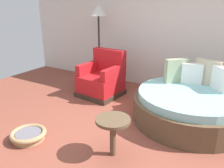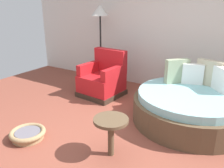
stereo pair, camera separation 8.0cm
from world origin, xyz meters
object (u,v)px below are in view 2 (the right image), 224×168
round_daybed (191,106)px  red_armchair (103,80)px  pet_basket (28,134)px  floor_lamp (100,18)px  side_table (111,125)px

round_daybed → red_armchair: bearing=173.8°
red_armchair → pet_basket: (0.03, -1.99, -0.26)m
red_armchair → floor_lamp: bearing=127.4°
round_daybed → side_table: round_daybed is taller
red_armchair → pet_basket: red_armchair is taller
side_table → floor_lamp: floor_lamp is taller
side_table → round_daybed: bearing=67.1°
side_table → floor_lamp: 3.15m
pet_basket → side_table: bearing=14.8°
round_daybed → floor_lamp: 2.85m
side_table → pet_basket: bearing=-165.2°
red_armchair → floor_lamp: (-0.53, 0.69, 1.20)m
red_armchair → floor_lamp: size_ratio=0.52×
round_daybed → floor_lamp: size_ratio=1.02×
pet_basket → floor_lamp: bearing=101.8°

